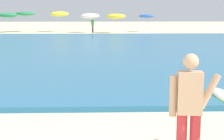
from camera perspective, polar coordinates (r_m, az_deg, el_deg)
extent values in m
cube|color=teal|center=(22.13, -2.90, 3.44)|extent=(120.00, 28.00, 0.14)
cube|color=tan|center=(5.13, 12.20, -3.53)|extent=(0.36, 0.26, 0.60)
sphere|color=tan|center=(5.05, 12.37, 1.34)|extent=(0.22, 0.22, 0.22)
cylinder|color=tan|center=(5.12, 9.62, -4.06)|extent=(0.10, 0.10, 0.58)
cylinder|color=tan|center=(5.19, 15.14, -3.28)|extent=(0.32, 0.13, 0.51)
cylinder|color=beige|center=(41.57, -16.09, 6.97)|extent=(0.05, 0.05, 1.83)
ellipsoid|color=#23844C|center=(41.55, -16.15, 8.34)|extent=(2.20, 2.21, 0.58)
cylinder|color=beige|center=(42.63, -13.50, 7.23)|extent=(0.05, 0.05, 1.99)
ellipsoid|color=#23844C|center=(42.61, -13.56, 8.66)|extent=(2.17, 2.18, 0.49)
cylinder|color=beige|center=(42.46, -8.28, 7.34)|extent=(0.05, 0.05, 1.94)
ellipsoid|color=yellow|center=(42.44, -8.31, 8.77)|extent=(2.13, 2.16, 0.69)
cylinder|color=beige|center=(40.32, -3.48, 7.18)|extent=(0.05, 0.05, 1.74)
ellipsoid|color=white|center=(40.30, -3.49, 8.54)|extent=(2.08, 2.12, 0.74)
cylinder|color=beige|center=(39.50, 0.65, 7.13)|extent=(0.05, 0.05, 1.71)
ellipsoid|color=yellow|center=(39.48, 0.65, 8.50)|extent=(2.11, 2.11, 0.59)
cylinder|color=beige|center=(41.46, 5.45, 7.20)|extent=(0.05, 0.05, 1.72)
ellipsoid|color=blue|center=(41.44, 5.47, 8.48)|extent=(1.76, 1.77, 0.45)
cylinder|color=#383842|center=(40.08, -3.08, 6.53)|extent=(0.20, 0.20, 0.84)
cube|color=#338C4C|center=(40.06, -3.09, 7.52)|extent=(0.32, 0.20, 0.54)
sphere|color=beige|center=(40.05, -3.09, 8.04)|extent=(0.20, 0.20, 0.20)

